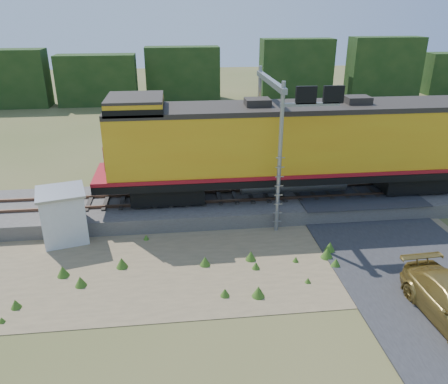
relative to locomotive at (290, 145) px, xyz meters
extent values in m
plane|color=#475123|center=(-3.02, -6.00, -3.74)|extent=(140.00, 140.00, 0.00)
cube|color=slate|center=(-3.02, 0.00, -3.34)|extent=(70.00, 5.00, 0.80)
cube|color=brown|center=(-3.02, -0.72, -2.86)|extent=(70.00, 0.10, 0.16)
cube|color=brown|center=(-3.02, 0.72, -2.86)|extent=(70.00, 0.10, 0.16)
cube|color=#8C7754|center=(-5.02, -5.50, -3.73)|extent=(26.00, 8.00, 0.03)
cube|color=#38383A|center=(3.98, 0.00, -2.91)|extent=(7.00, 5.20, 0.06)
cube|color=#38383A|center=(3.98, 16.00, -3.70)|extent=(7.00, 24.00, 0.08)
cube|color=black|center=(-3.02, 32.00, -0.49)|extent=(36.00, 3.00, 6.50)
cube|color=black|center=(-6.79, 0.00, -2.29)|extent=(3.94, 2.52, 0.98)
cube|color=black|center=(7.43, 0.00, -2.29)|extent=(3.94, 2.52, 0.98)
cube|color=black|center=(0.32, 0.00, -1.60)|extent=(21.88, 3.28, 0.39)
cylinder|color=gray|center=(0.32, 0.00, -2.13)|extent=(6.02, 1.31, 1.31)
cube|color=gold|center=(0.32, 0.00, 0.29)|extent=(20.24, 3.17, 3.39)
cube|color=maroon|center=(0.32, 0.00, -1.28)|extent=(21.88, 3.34, 0.20)
cube|color=#28231E|center=(0.32, 0.00, 2.12)|extent=(20.24, 3.23, 0.26)
cube|color=gold|center=(-8.21, 0.00, 2.37)|extent=(2.84, 3.17, 0.77)
cube|color=#28231E|center=(-8.21, 0.00, 2.79)|extent=(2.84, 3.23, 0.13)
cube|color=black|center=(-8.21, 0.00, 2.31)|extent=(2.90, 3.23, 0.38)
cube|color=maroon|center=(-9.85, 0.00, -0.09)|extent=(0.11, 2.19, 1.31)
cube|color=#28231E|center=(-1.87, 0.00, 2.37)|extent=(1.31, 1.09, 0.49)
cube|color=#28231E|center=(3.60, 0.00, 2.37)|extent=(1.31, 1.09, 0.49)
cube|color=silver|center=(-11.89, -2.51, -2.48)|extent=(2.47, 2.47, 2.53)
cube|color=gray|center=(-11.89, -2.51, -1.16)|extent=(2.72, 2.72, 0.12)
cylinder|color=gray|center=(-1.22, -2.80, 0.09)|extent=(0.20, 0.20, 7.67)
cylinder|color=gray|center=(-1.22, 2.80, 0.09)|extent=(0.20, 0.20, 7.67)
cube|color=gray|center=(-1.22, 0.00, 3.49)|extent=(0.27, 6.20, 0.27)
cube|color=gray|center=(0.09, -2.80, 2.83)|extent=(2.85, 0.16, 0.16)
cube|color=black|center=(-0.13, -2.80, 3.27)|extent=(0.99, 0.16, 0.82)
cube|color=black|center=(1.19, -2.80, 3.27)|extent=(0.99, 0.16, 0.82)
camera|label=1|loc=(-6.23, -22.59, 7.04)|focal=35.00mm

